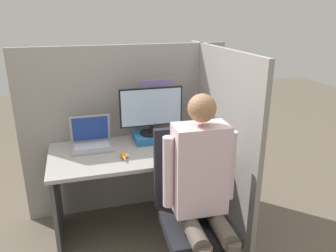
{
  "coord_description": "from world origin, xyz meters",
  "views": [
    {
      "loc": [
        -0.43,
        -2.12,
        1.83
      ],
      "look_at": [
        0.23,
        0.18,
        1.0
      ],
      "focal_mm": 35.0,
      "sensor_mm": 36.0,
      "label": 1
    }
  ],
  "objects_px": {
    "office_chair": "(192,206)",
    "person": "(203,187)",
    "paper_box": "(152,137)",
    "monitor": "(151,110)",
    "stapler": "(197,136)",
    "carrot_toy": "(124,157)",
    "laptop": "(92,142)"
  },
  "relations": [
    {
      "from": "office_chair",
      "to": "person",
      "type": "bearing_deg",
      "value": -87.1
    },
    {
      "from": "monitor",
      "to": "carrot_toy",
      "type": "bearing_deg",
      "value": -131.25
    },
    {
      "from": "laptop",
      "to": "office_chair",
      "type": "bearing_deg",
      "value": -52.25
    },
    {
      "from": "paper_box",
      "to": "office_chair",
      "type": "height_order",
      "value": "office_chair"
    },
    {
      "from": "paper_box",
      "to": "laptop",
      "type": "height_order",
      "value": "laptop"
    },
    {
      "from": "carrot_toy",
      "to": "laptop",
      "type": "bearing_deg",
      "value": 124.41
    },
    {
      "from": "paper_box",
      "to": "office_chair",
      "type": "xyz_separation_m",
      "value": [
        0.09,
        -0.81,
        -0.22
      ]
    },
    {
      "from": "paper_box",
      "to": "monitor",
      "type": "xyz_separation_m",
      "value": [
        0.0,
        0.0,
        0.25
      ]
    },
    {
      "from": "paper_box",
      "to": "laptop",
      "type": "xyz_separation_m",
      "value": [
        -0.53,
        -0.02,
        0.02
      ]
    },
    {
      "from": "monitor",
      "to": "laptop",
      "type": "xyz_separation_m",
      "value": [
        -0.53,
        -0.02,
        -0.23
      ]
    },
    {
      "from": "carrot_toy",
      "to": "person",
      "type": "relative_size",
      "value": 0.12
    },
    {
      "from": "monitor",
      "to": "person",
      "type": "bearing_deg",
      "value": -84.37
    },
    {
      "from": "monitor",
      "to": "stapler",
      "type": "xyz_separation_m",
      "value": [
        0.4,
        -0.07,
        -0.26
      ]
    },
    {
      "from": "monitor",
      "to": "office_chair",
      "type": "xyz_separation_m",
      "value": [
        0.09,
        -0.81,
        -0.47
      ]
    },
    {
      "from": "stapler",
      "to": "laptop",
      "type": "bearing_deg",
      "value": 176.6
    },
    {
      "from": "laptop",
      "to": "person",
      "type": "height_order",
      "value": "person"
    },
    {
      "from": "stapler",
      "to": "person",
      "type": "xyz_separation_m",
      "value": [
        -0.31,
        -0.91,
        0.02
      ]
    },
    {
      "from": "carrot_toy",
      "to": "office_chair",
      "type": "relative_size",
      "value": 0.15
    },
    {
      "from": "monitor",
      "to": "paper_box",
      "type": "bearing_deg",
      "value": -90.0
    },
    {
      "from": "paper_box",
      "to": "laptop",
      "type": "relative_size",
      "value": 0.94
    },
    {
      "from": "stapler",
      "to": "person",
      "type": "height_order",
      "value": "person"
    },
    {
      "from": "person",
      "to": "paper_box",
      "type": "bearing_deg",
      "value": 95.64
    },
    {
      "from": "stapler",
      "to": "carrot_toy",
      "type": "bearing_deg",
      "value": -158.99
    },
    {
      "from": "office_chair",
      "to": "person",
      "type": "xyz_separation_m",
      "value": [
        0.01,
        -0.17,
        0.24
      ]
    },
    {
      "from": "paper_box",
      "to": "office_chair",
      "type": "distance_m",
      "value": 0.84
    },
    {
      "from": "paper_box",
      "to": "office_chair",
      "type": "bearing_deg",
      "value": -83.79
    },
    {
      "from": "person",
      "to": "office_chair",
      "type": "bearing_deg",
      "value": 92.9
    },
    {
      "from": "laptop",
      "to": "person",
      "type": "distance_m",
      "value": 1.14
    },
    {
      "from": "laptop",
      "to": "paper_box",
      "type": "bearing_deg",
      "value": 1.7
    },
    {
      "from": "stapler",
      "to": "carrot_toy",
      "type": "height_order",
      "value": "stapler"
    },
    {
      "from": "carrot_toy",
      "to": "monitor",
      "type": "bearing_deg",
      "value": 48.75
    },
    {
      "from": "paper_box",
      "to": "office_chair",
      "type": "relative_size",
      "value": 0.29
    }
  ]
}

